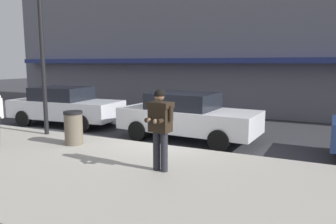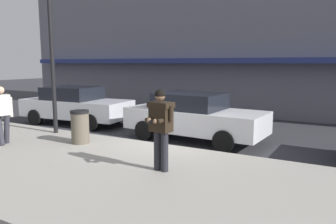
{
  "view_description": "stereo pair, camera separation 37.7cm",
  "coord_description": "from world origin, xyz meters",
  "px_view_note": "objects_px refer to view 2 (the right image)",
  "views": [
    {
      "loc": [
        4.45,
        -8.51,
        2.5
      ],
      "look_at": [
        1.5,
        -2.47,
        1.49
      ],
      "focal_mm": 35.0,
      "sensor_mm": 36.0,
      "label": 1
    },
    {
      "loc": [
        4.78,
        -8.34,
        2.5
      ],
      "look_at": [
        1.5,
        -2.47,
        1.49
      ],
      "focal_mm": 35.0,
      "sensor_mm": 36.0,
      "label": 2
    }
  ],
  "objects_px": {
    "man_texting_on_phone": "(161,121)",
    "street_lamp_post": "(51,43)",
    "parked_sedan_near": "(76,105)",
    "parked_sedan_mid": "(194,116)",
    "trash_bin": "(80,127)",
    "pedestrian_in_light_coat": "(2,112)"
  },
  "relations": [
    {
      "from": "parked_sedan_mid",
      "to": "man_texting_on_phone",
      "type": "relative_size",
      "value": 2.55
    },
    {
      "from": "man_texting_on_phone",
      "to": "street_lamp_post",
      "type": "distance_m",
      "value": 5.74
    },
    {
      "from": "trash_bin",
      "to": "parked_sedan_near",
      "type": "bearing_deg",
      "value": 136.62
    },
    {
      "from": "parked_sedan_near",
      "to": "street_lamp_post",
      "type": "relative_size",
      "value": 0.95
    },
    {
      "from": "parked_sedan_near",
      "to": "trash_bin",
      "type": "bearing_deg",
      "value": -43.38
    },
    {
      "from": "parked_sedan_mid",
      "to": "street_lamp_post",
      "type": "xyz_separation_m",
      "value": [
        -4.31,
        -1.85,
        2.35
      ]
    },
    {
      "from": "man_texting_on_phone",
      "to": "street_lamp_post",
      "type": "bearing_deg",
      "value": 161.92
    },
    {
      "from": "trash_bin",
      "to": "parked_sedan_mid",
      "type": "bearing_deg",
      "value": 45.23
    },
    {
      "from": "parked_sedan_mid",
      "to": "trash_bin",
      "type": "height_order",
      "value": "parked_sedan_mid"
    },
    {
      "from": "parked_sedan_mid",
      "to": "man_texting_on_phone",
      "type": "height_order",
      "value": "man_texting_on_phone"
    },
    {
      "from": "parked_sedan_mid",
      "to": "trash_bin",
      "type": "bearing_deg",
      "value": -134.77
    },
    {
      "from": "parked_sedan_mid",
      "to": "street_lamp_post",
      "type": "distance_m",
      "value": 5.25
    },
    {
      "from": "parked_sedan_near",
      "to": "parked_sedan_mid",
      "type": "xyz_separation_m",
      "value": [
        5.4,
        -0.2,
        0.0
      ]
    },
    {
      "from": "parked_sedan_near",
      "to": "man_texting_on_phone",
      "type": "distance_m",
      "value": 7.29
    },
    {
      "from": "parked_sedan_mid",
      "to": "trash_bin",
      "type": "distance_m",
      "value": 3.57
    },
    {
      "from": "parked_sedan_mid",
      "to": "street_lamp_post",
      "type": "bearing_deg",
      "value": -156.75
    },
    {
      "from": "man_texting_on_phone",
      "to": "trash_bin",
      "type": "xyz_separation_m",
      "value": [
        -3.35,
        1.0,
        -0.62
      ]
    },
    {
      "from": "pedestrian_in_light_coat",
      "to": "street_lamp_post",
      "type": "xyz_separation_m",
      "value": [
        0.05,
        1.88,
        2.03
      ]
    },
    {
      "from": "parked_sedan_mid",
      "to": "street_lamp_post",
      "type": "height_order",
      "value": "street_lamp_post"
    },
    {
      "from": "parked_sedan_mid",
      "to": "man_texting_on_phone",
      "type": "xyz_separation_m",
      "value": [
        0.84,
        -3.53,
        0.46
      ]
    },
    {
      "from": "man_texting_on_phone",
      "to": "trash_bin",
      "type": "relative_size",
      "value": 1.84
    },
    {
      "from": "street_lamp_post",
      "to": "pedestrian_in_light_coat",
      "type": "bearing_deg",
      "value": -91.58
    }
  ]
}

